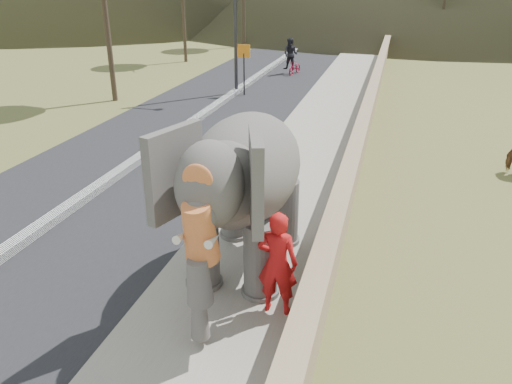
% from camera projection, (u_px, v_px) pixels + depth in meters
% --- Properties ---
extents(ground, '(160.00, 160.00, 0.00)m').
position_uv_depth(ground, '(211.00, 333.00, 8.28)').
color(ground, olive).
rests_on(ground, ground).
extents(road, '(7.00, 120.00, 0.03)m').
position_uv_depth(road, '(177.00, 135.00, 18.31)').
color(road, black).
rests_on(road, ground).
extents(median, '(0.35, 120.00, 0.22)m').
position_uv_depth(median, '(177.00, 132.00, 18.27)').
color(median, black).
rests_on(median, ground).
extents(walkway, '(3.00, 120.00, 0.15)m').
position_uv_depth(walkway, '(312.00, 145.00, 17.06)').
color(walkway, '#9E9687').
rests_on(walkway, ground).
extents(parapet, '(0.30, 120.00, 1.10)m').
position_uv_depth(parapet, '(362.00, 135.00, 16.47)').
color(parapet, tan).
rests_on(parapet, ground).
extents(signboard, '(0.60, 0.08, 2.40)m').
position_uv_depth(signboard, '(244.00, 61.00, 23.61)').
color(signboard, '#2D2D33').
rests_on(signboard, ground).
extents(elephant_and_man, '(2.39, 4.36, 3.15)m').
position_uv_depth(elephant_and_man, '(247.00, 190.00, 9.41)').
color(elephant_and_man, '#635F5A').
rests_on(elephant_and_man, ground).
extents(motorcyclist, '(1.19, 1.64, 2.05)m').
position_uv_depth(motorcyclist, '(292.00, 59.00, 28.95)').
color(motorcyclist, maroon).
rests_on(motorcyclist, ground).
extents(trees, '(47.58, 42.52, 8.70)m').
position_uv_depth(trees, '(389.00, 0.00, 31.98)').
color(trees, '#473828').
rests_on(trees, ground).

